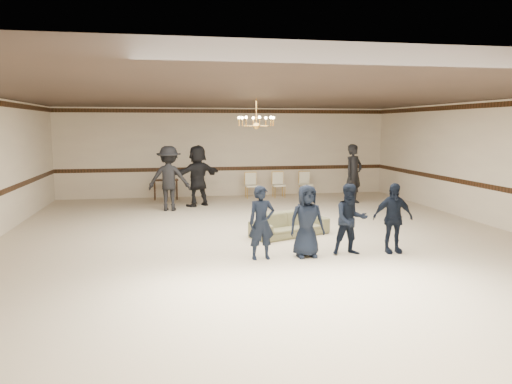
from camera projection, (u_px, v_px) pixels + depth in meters
room at (264, 169)px, 10.93m from camera, size 12.01×14.01×3.21m
chair_rail at (227, 169)px, 17.82m from camera, size 12.00×0.02×0.14m
crown_molding at (226, 111)px, 17.54m from camera, size 12.00×0.02×0.14m
chandelier at (256, 112)px, 11.73m from camera, size 0.94×0.94×0.89m
boy_a at (262, 223)px, 9.33m from camera, size 0.55×0.39×1.42m
boy_b at (307, 221)px, 9.49m from camera, size 0.71×0.48×1.42m
boy_c at (351, 219)px, 9.65m from camera, size 0.71×0.56×1.42m
boy_d at (393, 218)px, 9.81m from camera, size 0.85×0.38×1.42m
settee at (290, 224)px, 11.38m from camera, size 2.00×1.40×0.54m
adult_left at (169, 178)px, 14.69m from camera, size 1.37×0.93×1.96m
adult_mid at (198, 176)px, 15.53m from camera, size 1.86×1.41×1.96m
adult_right at (354, 174)px, 16.05m from camera, size 0.85×0.75×1.96m
banquet_chair_left at (251, 186)px, 17.30m from camera, size 0.45×0.45×0.90m
banquet_chair_mid at (279, 185)px, 17.48m from camera, size 0.45×0.45×0.90m
banquet_chair_right at (306, 184)px, 17.66m from camera, size 0.47×0.47×0.90m
console_table at (166, 189)px, 16.97m from camera, size 0.88×0.43×0.72m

